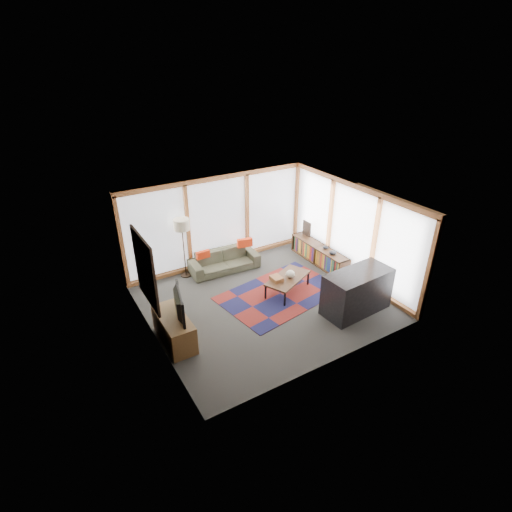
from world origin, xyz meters
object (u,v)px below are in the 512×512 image
television (175,304)px  floor_lamp (184,248)px  sofa (224,261)px  tv_console (174,329)px  coffee_table (287,285)px  bookshelf (319,254)px  bar_counter (357,292)px

television → floor_lamp: bearing=-10.9°
sofa → tv_console: 3.23m
coffee_table → bookshelf: size_ratio=0.58×
sofa → coffee_table: bearing=-61.8°
tv_console → bar_counter: size_ratio=0.78×
coffee_table → television: (-3.10, -0.38, 0.72)m
sofa → television: bearing=-131.5°
bookshelf → bar_counter: 2.44m
bookshelf → television: 4.97m
floor_lamp → tv_console: (-1.26, -2.50, -0.52)m
sofa → tv_console: tv_console is taller
floor_lamp → bookshelf: (3.60, -1.32, -0.56)m
sofa → bar_counter: (1.78, -3.36, 0.23)m
television → tv_console: bearing=98.4°
coffee_table → tv_console: (-3.18, -0.37, 0.11)m
sofa → tv_console: size_ratio=1.52×
tv_console → television: size_ratio=1.26×
sofa → floor_lamp: (-1.06, 0.26, 0.55)m
tv_console → bar_counter: 4.26m
coffee_table → sofa: bearing=114.8°
floor_lamp → tv_console: floor_lamp is taller
bookshelf → bar_counter: (-0.76, -2.31, 0.24)m
floor_lamp → television: (-1.18, -2.50, 0.10)m
sofa → coffee_table: sofa is taller
tv_console → television: (0.08, -0.01, 0.61)m
floor_lamp → coffee_table: (1.92, -2.12, -0.63)m
sofa → bookshelf: bearing=-19.2°
sofa → bar_counter: size_ratio=1.19×
bookshelf → tv_console: bearing=-166.4°
bar_counter → bookshelf: bearing=68.6°
floor_lamp → tv_console: size_ratio=1.31×
sofa → bookshelf: 2.75m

